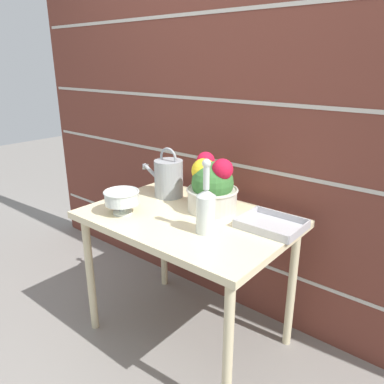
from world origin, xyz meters
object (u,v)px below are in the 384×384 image
object	(u,v)px
flower_planter	(212,186)
wire_tray	(271,225)
glass_decanter	(206,208)
watering_can	(168,178)
crystal_pedestal_bowl	(122,198)

from	to	relation	value
flower_planter	wire_tray	distance (m)	0.37
glass_decanter	flower_planter	bearing A→B (deg)	121.17
watering_can	crystal_pedestal_bowl	world-z (taller)	watering_can
wire_tray	watering_can	bearing A→B (deg)	178.62
flower_planter	glass_decanter	distance (m)	0.28
flower_planter	watering_can	bearing A→B (deg)	177.02
watering_can	wire_tray	world-z (taller)	watering_can
flower_planter	wire_tray	bearing A→B (deg)	0.11
crystal_pedestal_bowl	flower_planter	distance (m)	0.47
watering_can	crystal_pedestal_bowl	size ratio (longest dim) A/B	1.68
watering_can	glass_decanter	world-z (taller)	glass_decanter
crystal_pedestal_bowl	wire_tray	distance (m)	0.76
watering_can	flower_planter	distance (m)	0.33
flower_planter	wire_tray	world-z (taller)	flower_planter
watering_can	wire_tray	size ratio (longest dim) A/B	1.06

